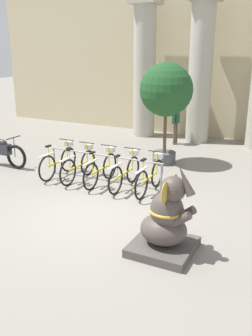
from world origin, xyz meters
TOP-DOWN VIEW (x-y plane):
  - ground_plane at (0.00, 0.00)m, footprint 60.00×60.00m
  - building_facade at (0.00, 8.60)m, footprint 20.00×0.20m
  - column_left at (-2.25, 7.60)m, footprint 1.08×1.08m
  - column_middle at (0.00, 7.60)m, footprint 1.08×1.08m
  - bike_rack at (-0.83, 1.95)m, footprint 3.39×0.05m
  - bicycle_0 at (-2.23, 1.83)m, footprint 0.48×1.69m
  - bicycle_1 at (-1.53, 1.80)m, footprint 0.48×1.69m
  - bicycle_2 at (-0.83, 1.81)m, footprint 0.48×1.69m
  - bicycle_3 at (-0.13, 1.84)m, footprint 0.48×1.69m
  - bicycle_4 at (0.56, 1.84)m, footprint 0.48×1.69m
  - elephant_statue at (1.96, -0.66)m, footprint 1.08×1.08m
  - motorcycle at (-4.37, 1.77)m, footprint 2.02×0.55m
  - person_pedestrian at (-0.57, 6.77)m, footprint 0.21×0.47m
  - potted_tree at (-0.05, 4.34)m, footprint 1.59×1.59m

SIDE VIEW (x-z plane):
  - ground_plane at x=0.00m, z-range 0.00..0.00m
  - bicycle_0 at x=-2.23m, z-range -0.07..0.91m
  - bicycle_1 at x=-1.53m, z-range -0.07..0.91m
  - bicycle_2 at x=-0.83m, z-range -0.07..0.91m
  - bicycle_3 at x=-0.13m, z-range -0.07..0.91m
  - bicycle_4 at x=0.56m, z-range -0.07..0.91m
  - motorcycle at x=-4.37m, z-range -0.01..0.95m
  - elephant_statue at x=1.96m, z-range -0.27..1.41m
  - bike_rack at x=-0.83m, z-range 0.21..0.98m
  - person_pedestrian at x=-0.57m, z-range 0.15..1.77m
  - potted_tree at x=-0.05m, z-range 0.64..3.71m
  - column_left at x=-2.25m, z-range 0.04..5.20m
  - column_middle at x=0.00m, z-range 0.04..5.20m
  - building_facade at x=0.00m, z-range 0.00..6.00m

